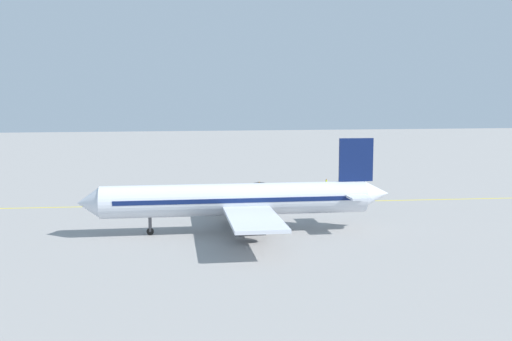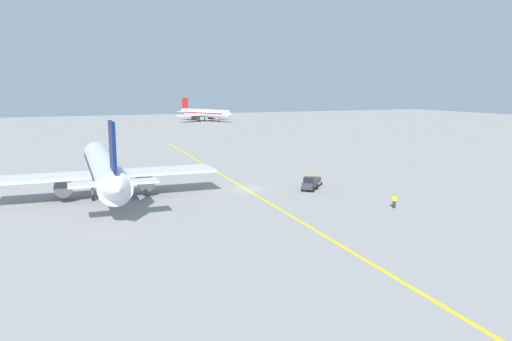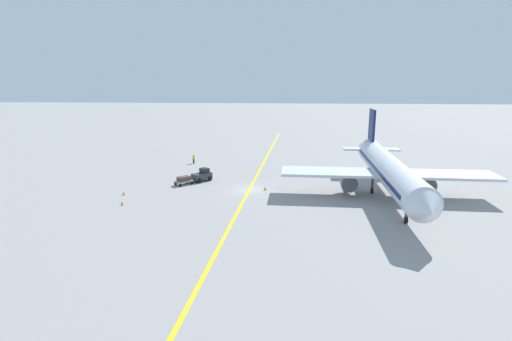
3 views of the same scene
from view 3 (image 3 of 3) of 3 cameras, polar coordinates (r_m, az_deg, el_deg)
name	(u,v)px [view 3 (image 3 of 3)]	position (r m, az deg, el deg)	size (l,w,h in m)	color
ground_plane	(249,190)	(56.81, -0.96, -2.75)	(400.00, 400.00, 0.00)	gray
apron_yellow_centreline	(249,190)	(56.81, -0.96, -2.75)	(0.40, 120.00, 0.01)	yellow
airplane_at_gate	(388,170)	(55.31, 18.36, 0.10)	(28.14, 35.48, 10.60)	silver
baggage_tug_dark	(202,175)	(61.94, -7.70, -0.67)	(3.16, 3.20, 2.11)	#333842
baggage_cart_trailing	(184,180)	(60.25, -10.28, -1.30)	(2.81, 2.85, 1.24)	gray
ground_crew_worker	(194,159)	(74.94, -8.90, 1.69)	(0.51, 0.37, 1.68)	#23232D
traffic_cone_near_nose	(265,188)	(56.50, 1.30, -2.55)	(0.32, 0.32, 0.55)	orange
traffic_cone_mid_apron	(124,193)	(57.02, -18.39, -3.09)	(0.32, 0.32, 0.55)	orange
traffic_cone_by_wingtip	(122,203)	(52.67, -18.59, -4.42)	(0.32, 0.32, 0.55)	orange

